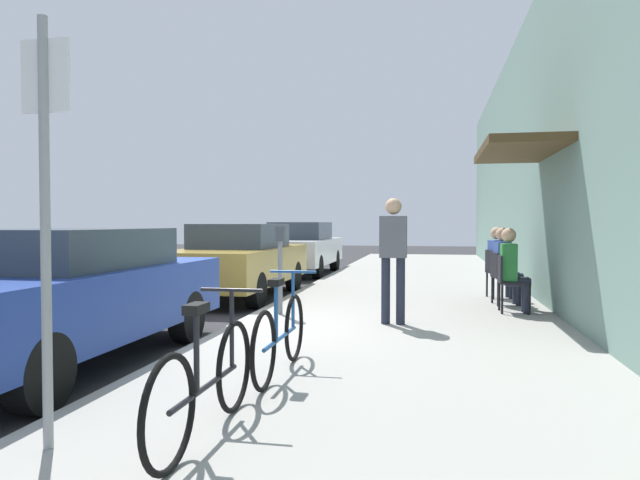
{
  "coord_description": "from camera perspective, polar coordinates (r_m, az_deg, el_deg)",
  "views": [
    {
      "loc": [
        2.69,
        -7.28,
        1.49
      ],
      "look_at": [
        0.32,
        4.78,
        1.12
      ],
      "focal_mm": 32.34,
      "sensor_mm": 36.0,
      "label": 1
    }
  ],
  "objects": [
    {
      "name": "parking_meter",
      "position": [
        8.62,
        -3.97,
        -2.29
      ],
      "size": [
        0.12,
        0.1,
        1.32
      ],
      "color": "slate",
      "rests_on": "sidewalk_slab"
    },
    {
      "name": "sidewalk_slab",
      "position": [
        9.4,
        8.37,
        -7.05
      ],
      "size": [
        4.5,
        32.0,
        0.12
      ],
      "primitive_type": "cube",
      "color": "#9E9B93",
      "rests_on": "ground_plane"
    },
    {
      "name": "seated_patron_0",
      "position": [
        9.25,
        18.52,
        -2.55
      ],
      "size": [
        0.43,
        0.36,
        1.29
      ],
      "color": "#232838",
      "rests_on": "sidewalk_slab"
    },
    {
      "name": "cafe_chair_0",
      "position": [
        9.26,
        18.13,
        -3.73
      ],
      "size": [
        0.44,
        0.44,
        0.87
      ],
      "color": "black",
      "rests_on": "sidewalk_slab"
    },
    {
      "name": "seated_patron_1",
      "position": [
        10.08,
        17.9,
        -2.19
      ],
      "size": [
        0.47,
        0.41,
        1.29
      ],
      "color": "#232838",
      "rests_on": "sidewalk_slab"
    },
    {
      "name": "bicycle_0",
      "position": [
        3.83,
        -11.17,
        -13.61
      ],
      "size": [
        0.46,
        1.71,
        0.9
      ],
      "color": "black",
      "rests_on": "sidewalk_slab"
    },
    {
      "name": "street_sign",
      "position": [
        3.84,
        -25.53,
        3.79
      ],
      "size": [
        0.32,
        0.06,
        2.6
      ],
      "color": "gray",
      "rests_on": "sidewalk_slab"
    },
    {
      "name": "cafe_chair_2",
      "position": [
        10.95,
        17.05,
        -2.89
      ],
      "size": [
        0.52,
        0.52,
        0.87
      ],
      "color": "black",
      "rests_on": "sidewalk_slab"
    },
    {
      "name": "seated_patron_2",
      "position": [
        10.96,
        17.35,
        -1.88
      ],
      "size": [
        0.48,
        0.43,
        1.29
      ],
      "color": "#232838",
      "rests_on": "sidewalk_slab"
    },
    {
      "name": "parked_car_1",
      "position": [
        11.57,
        -8.04,
        -1.92
      ],
      "size": [
        1.8,
        4.4,
        1.47
      ],
      "color": "#A58433",
      "rests_on": "ground_plane"
    },
    {
      "name": "cafe_chair_1",
      "position": [
        10.08,
        17.56,
        -3.29
      ],
      "size": [
        0.5,
        0.5,
        0.87
      ],
      "color": "black",
      "rests_on": "sidewalk_slab"
    },
    {
      "name": "ground_plane",
      "position": [
        7.9,
        -9.11,
        -9.17
      ],
      "size": [
        60.0,
        60.0,
        0.0
      ],
      "primitive_type": "plane",
      "color": "#2D2D30"
    },
    {
      "name": "parked_car_2",
      "position": [
        16.74,
        -1.98,
        -0.74
      ],
      "size": [
        1.8,
        4.4,
        1.5
      ],
      "color": "silver",
      "rests_on": "ground_plane"
    },
    {
      "name": "pedestrian_standing",
      "position": [
        7.81,
        7.26,
        -1.01
      ],
      "size": [
        0.36,
        0.22,
        1.7
      ],
      "color": "#232838",
      "rests_on": "sidewalk_slab"
    },
    {
      "name": "parked_car_0",
      "position": [
        6.58,
        -24.23,
        -4.9
      ],
      "size": [
        1.8,
        4.4,
        1.43
      ],
      "color": "navy",
      "rests_on": "ground_plane"
    },
    {
      "name": "bicycle_1",
      "position": [
        5.27,
        -3.92,
        -9.33
      ],
      "size": [
        0.46,
        1.71,
        0.9
      ],
      "color": "black",
      "rests_on": "sidewalk_slab"
    },
    {
      "name": "building_facade",
      "position": [
        9.57,
        23.13,
        9.56
      ],
      "size": [
        1.4,
        32.0,
        5.64
      ],
      "color": "gray",
      "rests_on": "ground_plane"
    }
  ]
}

